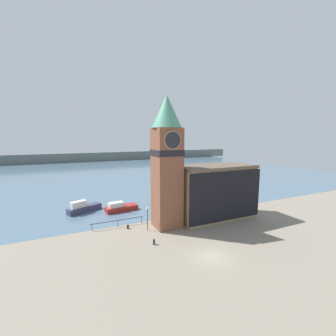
{
  "coord_description": "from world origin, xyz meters",
  "views": [
    {
      "loc": [
        -14.97,
        -20.43,
        14.08
      ],
      "look_at": [
        -2.01,
        7.9,
        9.69
      ],
      "focal_mm": 24.0,
      "sensor_mm": 36.0,
      "label": 1
    }
  ],
  "objects_px": {
    "boat_far": "(83,208)",
    "lamp_post": "(147,214)",
    "clock_tower": "(167,159)",
    "mooring_bollard_far": "(154,241)",
    "mooring_bollard_near": "(128,226)",
    "boat_near": "(120,207)",
    "pier_building": "(216,192)"
  },
  "relations": [
    {
      "from": "boat_far",
      "to": "lamp_post",
      "type": "relative_size",
      "value": 1.78
    },
    {
      "from": "clock_tower",
      "to": "mooring_bollard_far",
      "type": "bearing_deg",
      "value": -129.83
    },
    {
      "from": "mooring_bollard_near",
      "to": "lamp_post",
      "type": "relative_size",
      "value": 0.19
    },
    {
      "from": "boat_near",
      "to": "lamp_post",
      "type": "height_order",
      "value": "lamp_post"
    },
    {
      "from": "mooring_bollard_near",
      "to": "mooring_bollard_far",
      "type": "bearing_deg",
      "value": -73.97
    },
    {
      "from": "mooring_bollard_near",
      "to": "lamp_post",
      "type": "height_order",
      "value": "lamp_post"
    },
    {
      "from": "boat_near",
      "to": "mooring_bollard_far",
      "type": "height_order",
      "value": "boat_near"
    },
    {
      "from": "boat_far",
      "to": "lamp_post",
      "type": "bearing_deg",
      "value": -81.96
    },
    {
      "from": "clock_tower",
      "to": "boat_near",
      "type": "xyz_separation_m",
      "value": [
        -5.06,
        10.4,
        -10.06
      ]
    },
    {
      "from": "boat_near",
      "to": "mooring_bollard_far",
      "type": "xyz_separation_m",
      "value": [
        0.99,
        -15.28,
        -0.25
      ]
    },
    {
      "from": "boat_far",
      "to": "mooring_bollard_far",
      "type": "bearing_deg",
      "value": -91.14
    },
    {
      "from": "clock_tower",
      "to": "boat_far",
      "type": "height_order",
      "value": "clock_tower"
    },
    {
      "from": "pier_building",
      "to": "boat_near",
      "type": "distance_m",
      "value": 18.17
    },
    {
      "from": "boat_near",
      "to": "lamp_post",
      "type": "relative_size",
      "value": 1.73
    },
    {
      "from": "lamp_post",
      "to": "pier_building",
      "type": "bearing_deg",
      "value": 1.14
    },
    {
      "from": "boat_near",
      "to": "mooring_bollard_near",
      "type": "xyz_separation_m",
      "value": [
        -0.85,
        -8.87,
        -0.3
      ]
    },
    {
      "from": "clock_tower",
      "to": "mooring_bollard_near",
      "type": "xyz_separation_m",
      "value": [
        -5.91,
        1.53,
        -10.35
      ]
    },
    {
      "from": "lamp_post",
      "to": "mooring_bollard_near",
      "type": "bearing_deg",
      "value": 143.78
    },
    {
      "from": "boat_near",
      "to": "boat_far",
      "type": "height_order",
      "value": "boat_far"
    },
    {
      "from": "pier_building",
      "to": "boat_near",
      "type": "height_order",
      "value": "pier_building"
    },
    {
      "from": "clock_tower",
      "to": "mooring_bollard_far",
      "type": "relative_size",
      "value": 26.69
    },
    {
      "from": "pier_building",
      "to": "clock_tower",
      "type": "bearing_deg",
      "value": 179.4
    },
    {
      "from": "boat_far",
      "to": "lamp_post",
      "type": "height_order",
      "value": "lamp_post"
    },
    {
      "from": "boat_near",
      "to": "mooring_bollard_near",
      "type": "distance_m",
      "value": 8.92
    },
    {
      "from": "boat_far",
      "to": "pier_building",
      "type": "bearing_deg",
      "value": -55.79
    },
    {
      "from": "clock_tower",
      "to": "pier_building",
      "type": "relative_size",
      "value": 1.48
    },
    {
      "from": "pier_building",
      "to": "boat_far",
      "type": "bearing_deg",
      "value": 148.56
    },
    {
      "from": "boat_near",
      "to": "mooring_bollard_far",
      "type": "relative_size",
      "value": 8.24
    },
    {
      "from": "mooring_bollard_near",
      "to": "lamp_post",
      "type": "bearing_deg",
      "value": -36.22
    },
    {
      "from": "mooring_bollard_near",
      "to": "boat_far",
      "type": "bearing_deg",
      "value": 117.06
    },
    {
      "from": "clock_tower",
      "to": "mooring_bollard_far",
      "type": "xyz_separation_m",
      "value": [
        -4.07,
        -4.88,
        -10.31
      ]
    },
    {
      "from": "mooring_bollard_far",
      "to": "mooring_bollard_near",
      "type": "bearing_deg",
      "value": 106.03
    }
  ]
}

